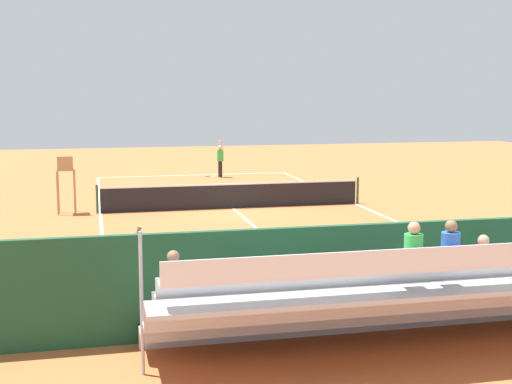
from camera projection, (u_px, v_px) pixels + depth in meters
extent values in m
plane|color=#BC6033|center=(233.00, 208.00, 27.34)|extent=(60.00, 60.00, 0.00)
cube|color=white|center=(193.00, 175.00, 37.95)|extent=(10.00, 0.10, 0.01)
cube|color=white|center=(322.00, 283.00, 16.73)|extent=(10.00, 0.10, 0.01)
cube|color=white|center=(355.00, 204.00, 28.45)|extent=(0.10, 22.00, 0.01)
cube|color=white|center=(100.00, 213.00, 26.24)|extent=(0.10, 22.00, 0.01)
cube|color=white|center=(208.00, 187.00, 33.18)|extent=(7.50, 0.10, 0.01)
cube|color=white|center=(271.00, 240.00, 21.51)|extent=(7.50, 0.10, 0.01)
cube|color=white|center=(233.00, 208.00, 27.34)|extent=(0.10, 12.10, 0.01)
cube|color=white|center=(193.00, 175.00, 37.95)|extent=(0.10, 0.30, 0.01)
cube|color=black|center=(233.00, 197.00, 27.28)|extent=(10.00, 0.02, 0.91)
cube|color=white|center=(233.00, 184.00, 27.21)|extent=(10.00, 0.04, 0.06)
cylinder|color=#2D5133|center=(358.00, 190.00, 28.39)|extent=(0.10, 0.10, 1.07)
cylinder|color=#2D5133|center=(97.00, 199.00, 26.14)|extent=(0.10, 0.10, 1.07)
cube|color=#1E4C2D|center=(372.00, 274.00, 13.69)|extent=(18.00, 0.16, 2.00)
cube|color=#B2B2B7|center=(378.00, 319.00, 13.47)|extent=(9.00, 0.10, 0.45)
cube|color=#B2B2B7|center=(385.00, 315.00, 13.10)|extent=(9.00, 0.80, 0.08)
cube|color=#B2B2B7|center=(377.00, 318.00, 13.50)|extent=(9.00, 0.04, 0.45)
cube|color=silver|center=(388.00, 295.00, 12.95)|extent=(8.60, 0.36, 0.04)
cube|color=silver|center=(392.00, 287.00, 12.74)|extent=(8.60, 0.03, 0.36)
cube|color=#B2B2B7|center=(404.00, 304.00, 12.27)|extent=(9.00, 0.80, 0.08)
cube|color=#B2B2B7|center=(395.00, 308.00, 12.66)|extent=(9.00, 0.04, 0.45)
cube|color=silver|center=(408.00, 282.00, 12.11)|extent=(8.60, 0.36, 0.04)
cube|color=silver|center=(413.00, 273.00, 11.91)|extent=(8.60, 0.03, 0.36)
cube|color=#B2B2B7|center=(426.00, 292.00, 11.43)|extent=(9.00, 0.80, 0.08)
cube|color=#B2B2B7|center=(416.00, 296.00, 11.82)|extent=(9.00, 0.04, 0.45)
cube|color=silver|center=(430.00, 268.00, 11.27)|extent=(8.60, 0.36, 0.04)
cube|color=silver|center=(436.00, 258.00, 11.07)|extent=(8.60, 0.03, 0.36)
cylinder|color=#B2B2B7|center=(142.00, 304.00, 11.23)|extent=(0.06, 0.06, 2.35)
cube|color=#2D2D33|center=(478.00, 273.00, 12.59)|extent=(0.32, 0.40, 0.12)
cylinder|color=red|center=(483.00, 258.00, 12.43)|extent=(0.30, 0.30, 0.45)
sphere|color=tan|center=(484.00, 240.00, 12.38)|extent=(0.20, 0.20, 0.20)
cube|color=#2D2D33|center=(484.00, 283.00, 13.56)|extent=(0.32, 0.40, 0.12)
cylinder|color=green|center=(489.00, 270.00, 13.40)|extent=(0.30, 0.30, 0.45)
sphere|color=#8C6647|center=(489.00, 253.00, 13.36)|extent=(0.20, 0.20, 0.20)
cube|color=#2D2D33|center=(231.00, 300.00, 12.46)|extent=(0.32, 0.40, 0.12)
cylinder|color=orange|center=(232.00, 286.00, 12.31)|extent=(0.30, 0.30, 0.45)
sphere|color=#8C6647|center=(232.00, 268.00, 12.26)|extent=(0.20, 0.20, 0.20)
cube|color=#2D2D33|center=(173.00, 292.00, 11.39)|extent=(0.32, 0.40, 0.12)
cylinder|color=blue|center=(174.00, 277.00, 11.23)|extent=(0.30, 0.30, 0.45)
sphere|color=#8C6647|center=(173.00, 257.00, 11.18)|extent=(0.20, 0.20, 0.20)
cube|color=#2D2D33|center=(410.00, 264.00, 11.37)|extent=(0.32, 0.40, 0.12)
cylinder|color=green|center=(413.00, 248.00, 11.22)|extent=(0.30, 0.30, 0.45)
sphere|color=tan|center=(414.00, 228.00, 11.17)|extent=(0.20, 0.20, 0.20)
cube|color=#2D2D33|center=(446.00, 262.00, 11.51)|extent=(0.32, 0.40, 0.12)
cylinder|color=blue|center=(450.00, 246.00, 11.36)|extent=(0.30, 0.30, 0.45)
sphere|color=#8C6647|center=(451.00, 226.00, 11.31)|extent=(0.20, 0.20, 0.20)
cube|color=#2D2D33|center=(364.00, 291.00, 13.02)|extent=(0.32, 0.40, 0.12)
cylinder|color=orange|center=(366.00, 278.00, 12.86)|extent=(0.30, 0.30, 0.45)
sphere|color=brown|center=(367.00, 260.00, 12.81)|extent=(0.20, 0.20, 0.20)
cube|color=#2D2D33|center=(318.00, 294.00, 12.82)|extent=(0.32, 0.40, 0.12)
cylinder|color=green|center=(320.00, 281.00, 12.66)|extent=(0.30, 0.30, 0.45)
sphere|color=#8C6647|center=(320.00, 263.00, 12.62)|extent=(0.20, 0.20, 0.20)
cylinder|color=#A88456|center=(75.00, 191.00, 26.44)|extent=(0.07, 0.07, 1.60)
cylinder|color=#A88456|center=(58.00, 191.00, 26.31)|extent=(0.07, 0.07, 1.60)
cylinder|color=#A88456|center=(75.00, 193.00, 25.86)|extent=(0.07, 0.07, 1.60)
cylinder|color=#A88456|center=(58.00, 193.00, 25.73)|extent=(0.07, 0.07, 1.60)
cube|color=#A88456|center=(65.00, 170.00, 25.97)|extent=(0.56, 0.56, 0.06)
cube|color=#A88456|center=(65.00, 163.00, 25.70)|extent=(0.56, 0.06, 0.48)
cube|color=#A88456|center=(73.00, 165.00, 26.00)|extent=(0.04, 0.48, 0.04)
cube|color=#A88456|center=(58.00, 166.00, 25.89)|extent=(0.04, 0.48, 0.04)
cube|color=#9E754C|center=(500.00, 281.00, 15.27)|extent=(1.80, 0.40, 0.05)
cylinder|color=#9E754C|center=(468.00, 293.00, 15.14)|extent=(0.06, 0.06, 0.45)
cube|color=#9E754C|center=(505.00, 270.00, 15.06)|extent=(1.80, 0.04, 0.36)
cube|color=black|center=(417.00, 302.00, 14.67)|extent=(0.90, 0.36, 0.36)
cylinder|color=black|center=(220.00, 169.00, 37.05)|extent=(0.14, 0.14, 0.85)
cylinder|color=black|center=(221.00, 169.00, 36.85)|extent=(0.14, 0.14, 0.85)
cylinder|color=green|center=(220.00, 155.00, 36.84)|extent=(0.41, 0.41, 0.60)
sphere|color=beige|center=(220.00, 147.00, 36.79)|extent=(0.22, 0.22, 0.22)
cylinder|color=beige|center=(221.00, 146.00, 36.57)|extent=(0.26, 0.13, 0.55)
cylinder|color=beige|center=(219.00, 154.00, 37.04)|extent=(0.10, 0.10, 0.50)
cylinder|color=black|center=(208.00, 177.00, 37.18)|extent=(0.28, 0.08, 0.03)
torus|color=#D8CC4C|center=(213.00, 176.00, 37.20)|extent=(0.35, 0.35, 0.02)
cylinder|color=white|center=(213.00, 176.00, 37.20)|extent=(0.25, 0.25, 0.00)
sphere|color=#CCDB33|center=(245.00, 185.00, 33.73)|extent=(0.07, 0.07, 0.07)
cylinder|color=#232328|center=(134.00, 306.00, 13.62)|extent=(0.14, 0.14, 0.85)
cylinder|color=#232328|center=(136.00, 302.00, 13.84)|extent=(0.14, 0.14, 0.85)
cylinder|color=#9399A3|center=(134.00, 267.00, 13.63)|extent=(0.44, 0.44, 0.60)
sphere|color=tan|center=(134.00, 247.00, 13.57)|extent=(0.22, 0.22, 0.22)
cylinder|color=tan|center=(136.00, 240.00, 13.77)|extent=(0.26, 0.15, 0.55)
cylinder|color=tan|center=(132.00, 269.00, 13.41)|extent=(0.11, 0.11, 0.50)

